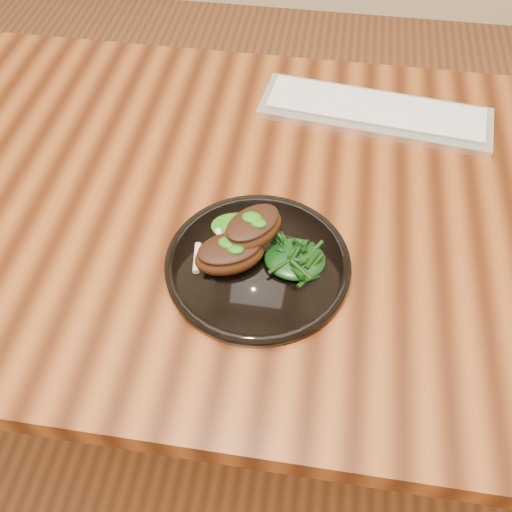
{
  "coord_description": "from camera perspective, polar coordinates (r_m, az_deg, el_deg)",
  "views": [
    {
      "loc": [
        0.04,
        -0.62,
        1.39
      ],
      "look_at": [
        -0.04,
        -0.14,
        0.78
      ],
      "focal_mm": 40.0,
      "sensor_mm": 36.0,
      "label": 1
    }
  ],
  "objects": [
    {
      "name": "lamb_chop_front",
      "position": [
        0.78,
        -2.68,
        0.27
      ],
      "size": [
        0.12,
        0.1,
        0.04
      ],
      "color": "#3B1B0B",
      "rests_on": "plate"
    },
    {
      "name": "herb_smear",
      "position": [
        0.83,
        -1.46,
        2.86
      ],
      "size": [
        0.09,
        0.06,
        0.01
      ],
      "primitive_type": "ellipsoid",
      "color": "#0F4F08",
      "rests_on": "plate"
    },
    {
      "name": "desk",
      "position": [
        0.95,
        3.38,
        1.9
      ],
      "size": [
        1.6,
        0.8,
        0.75
      ],
      "color": "#381607",
      "rests_on": "ground"
    },
    {
      "name": "plate",
      "position": [
        0.8,
        0.18,
        -0.81
      ],
      "size": [
        0.26,
        0.26,
        0.02
      ],
      "color": "black",
      "rests_on": "desk"
    },
    {
      "name": "greens_heap",
      "position": [
        0.78,
        3.94,
        -0.05
      ],
      "size": [
        0.09,
        0.08,
        0.03
      ],
      "color": "black",
      "rests_on": "plate"
    },
    {
      "name": "lamb_chop_back",
      "position": [
        0.78,
        -0.38,
        2.81
      ],
      "size": [
        0.11,
        0.11,
        0.04
      ],
      "color": "#3B1B0B",
      "rests_on": "plate"
    },
    {
      "name": "keyboard",
      "position": [
        1.06,
        11.81,
        13.93
      ],
      "size": [
        0.42,
        0.17,
        0.02
      ],
      "color": "silver",
      "rests_on": "desk"
    }
  ]
}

